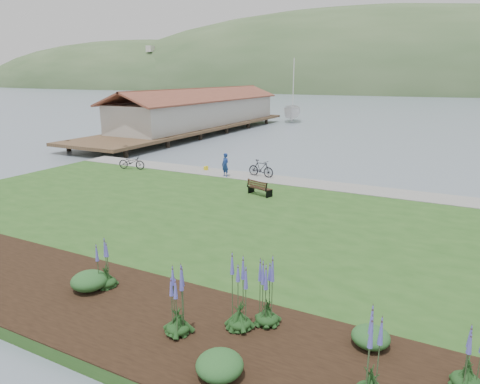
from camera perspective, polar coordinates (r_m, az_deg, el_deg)
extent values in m
plane|color=slate|center=(21.35, 0.36, -3.60)|extent=(600.00, 600.00, 0.00)
cube|color=#264E1B|center=(19.62, -2.30, -4.72)|extent=(34.00, 20.00, 0.40)
cube|color=gray|center=(27.31, 6.95, 1.43)|extent=(34.00, 2.20, 0.03)
cube|color=black|center=(12.14, -8.47, -17.23)|extent=(24.00, 4.40, 0.04)
cube|color=#4C3826|center=(53.13, -6.20, 8.67)|extent=(8.00, 36.00, 0.30)
cube|color=#B2ADA3|center=(54.64, -5.08, 10.62)|extent=(6.40, 28.00, 3.00)
cube|color=black|center=(24.00, 2.70, 0.53)|extent=(1.51, 0.93, 0.04)
cube|color=black|center=(23.75, 2.26, 1.04)|extent=(1.40, 0.58, 0.45)
cube|color=black|center=(24.52, 1.51, 0.37)|extent=(0.21, 0.48, 0.39)
cube|color=black|center=(23.60, 3.92, -0.26)|extent=(0.21, 0.48, 0.39)
imported|color=navy|center=(28.28, -1.98, 3.89)|extent=(0.78, 0.65, 1.85)
imported|color=black|center=(31.61, -14.25, 3.89)|extent=(1.15, 2.06, 1.02)
imported|color=black|center=(28.32, 2.81, 3.16)|extent=(0.77, 1.93, 1.13)
imported|color=silver|center=(67.08, 6.97, 9.28)|extent=(14.27, 14.40, 29.86)
cube|color=yellow|center=(30.39, -4.56, 3.17)|extent=(0.26, 0.32, 0.30)
ellipsoid|color=#133413|center=(11.73, -8.24, -17.49)|extent=(0.62, 0.62, 0.31)
cone|color=#4A49AA|center=(11.19, -8.46, -12.86)|extent=(0.40, 0.40, 1.84)
ellipsoid|color=#133413|center=(12.00, 3.60, -16.51)|extent=(0.62, 0.62, 0.31)
cone|color=#4A49AA|center=(11.46, 3.70, -11.79)|extent=(0.40, 0.40, 1.91)
cone|color=#4A49AA|center=(9.49, 17.43, -19.10)|extent=(0.32, 0.32, 1.83)
ellipsoid|color=#133413|center=(11.11, 27.88, -21.37)|extent=(0.62, 0.62, 0.31)
cone|color=#4A49AA|center=(10.63, 28.51, -17.42)|extent=(0.32, 0.32, 1.50)
ellipsoid|color=#133413|center=(14.45, -17.36, -11.40)|extent=(0.62, 0.62, 0.31)
cone|color=#4A49AA|center=(14.06, -17.66, -8.02)|extent=(0.32, 0.32, 1.55)
ellipsoid|color=#133413|center=(11.81, -0.03, -17.05)|extent=(0.62, 0.62, 0.31)
cone|color=#4A49AA|center=(11.22, -0.03, -11.91)|extent=(0.36, 0.36, 2.07)
ellipsoid|color=#1E4C21|center=(14.41, -19.45, -11.09)|extent=(1.13, 1.13, 0.56)
ellipsoid|color=#1E4C21|center=(10.23, -2.74, -22.06)|extent=(1.08, 1.08, 0.54)
ellipsoid|color=#1E4C21|center=(11.60, 17.03, -17.99)|extent=(0.95, 0.95, 0.47)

